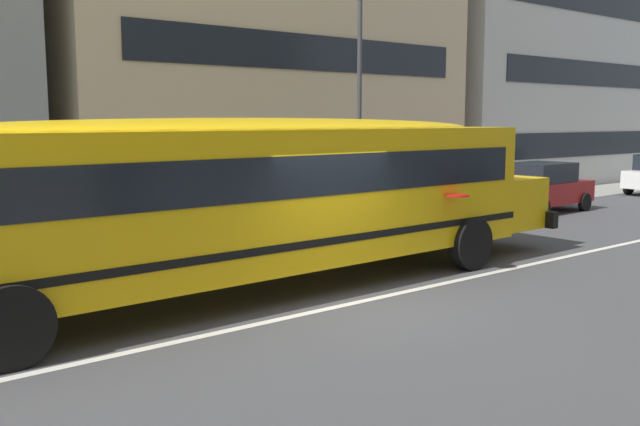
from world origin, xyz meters
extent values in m
plane|color=#424244|center=(0.00, 0.00, 0.00)|extent=(400.00, 400.00, 0.00)
cube|color=gray|center=(0.00, 7.49, 0.01)|extent=(120.00, 3.00, 0.01)
cube|color=silver|center=(0.00, 0.00, 0.00)|extent=(110.00, 0.16, 0.01)
cube|color=yellow|center=(-0.78, 1.74, 1.71)|extent=(11.82, 2.89, 2.35)
cube|color=yellow|center=(5.96, 1.87, 1.12)|extent=(1.75, 2.28, 1.18)
cube|color=black|center=(6.82, 1.88, 0.73)|extent=(0.26, 2.68, 0.39)
cube|color=black|center=(-0.78, 1.74, 2.14)|extent=(11.11, 2.92, 0.68)
cube|color=black|center=(-0.78, 1.74, 1.02)|extent=(11.84, 2.92, 0.13)
ellipsoid|color=yellow|center=(-0.78, 1.74, 2.89)|extent=(11.34, 2.67, 0.39)
cylinder|color=red|center=(3.02, 0.28, 1.59)|extent=(0.48, 0.48, 0.03)
cylinder|color=black|center=(3.67, 3.16, 0.54)|extent=(1.08, 0.32, 1.07)
cylinder|color=black|center=(3.72, 0.49, 0.54)|extent=(1.08, 0.32, 1.07)
cylinder|color=black|center=(-5.23, 0.33, 0.54)|extent=(1.08, 0.32, 1.07)
cylinder|color=black|center=(20.13, 5.70, 0.30)|extent=(0.61, 0.21, 0.60)
cube|color=maroon|center=(12.64, 4.80, 0.65)|extent=(3.98, 1.89, 0.70)
cube|color=black|center=(12.49, 4.79, 1.32)|extent=(2.28, 1.67, 0.64)
cylinder|color=black|center=(13.89, 5.71, 0.30)|extent=(0.61, 0.21, 0.60)
cylinder|color=black|center=(13.98, 4.02, 0.30)|extent=(0.61, 0.21, 0.60)
cylinder|color=black|center=(11.30, 5.58, 0.30)|extent=(0.61, 0.21, 0.60)
cylinder|color=black|center=(11.38, 3.89, 0.30)|extent=(0.61, 0.21, 0.60)
cylinder|color=#38383D|center=(6.29, 6.79, 3.25)|extent=(0.14, 0.14, 6.50)
cube|color=#C6B28E|center=(6.27, 13.52, 6.40)|extent=(14.82, 9.05, 12.80)
cube|color=black|center=(6.27, 8.97, 1.92)|extent=(12.45, 0.04, 1.10)
cube|color=black|center=(6.27, 8.97, 5.12)|extent=(12.45, 0.04, 1.10)
cube|color=#B7B7B2|center=(23.81, 14.22, 6.40)|extent=(18.16, 10.46, 12.80)
cube|color=black|center=(23.81, 8.97, 1.92)|extent=(15.25, 0.04, 1.10)
cube|color=black|center=(23.81, 8.97, 5.12)|extent=(15.25, 0.04, 1.10)
cube|color=black|center=(23.81, 8.97, 8.32)|extent=(15.25, 0.04, 1.10)
camera|label=1|loc=(-7.41, -8.49, 3.06)|focal=39.05mm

